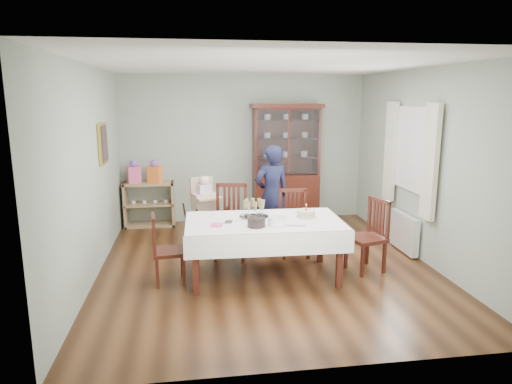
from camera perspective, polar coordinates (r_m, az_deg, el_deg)
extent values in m
plane|color=#593319|center=(6.43, 1.22, -9.14)|extent=(5.00, 5.00, 0.00)
plane|color=#9EAA99|center=(8.53, -1.52, 5.42)|extent=(4.50, 0.00, 4.50)
plane|color=#9EAA99|center=(6.13, -19.98, 2.18)|extent=(0.00, 5.00, 5.00)
plane|color=#9EAA99|center=(6.82, 20.29, 3.08)|extent=(0.00, 5.00, 5.00)
plane|color=white|center=(6.02, 1.34, 15.63)|extent=(5.00, 5.00, 0.00)
cube|color=#4D1C13|center=(5.82, 0.99, -3.94)|extent=(1.92, 1.09, 0.06)
cube|color=white|center=(5.81, 0.99, -3.60)|extent=(2.03, 1.20, 0.01)
cube|color=#4D1C13|center=(8.57, 3.69, -0.68)|extent=(1.20, 0.45, 0.90)
cube|color=white|center=(8.22, 4.06, 6.20)|extent=(1.12, 0.01, 1.16)
cube|color=#4D1C13|center=(8.37, 3.85, 10.70)|extent=(1.30, 0.48, 0.07)
cube|color=tan|center=(8.54, -13.05, -3.97)|extent=(0.90, 0.38, 0.04)
cube|color=tan|center=(8.45, -13.17, -1.49)|extent=(0.90, 0.38, 0.03)
cube|color=tan|center=(8.37, -13.29, 1.04)|extent=(0.90, 0.38, 0.04)
cube|color=tan|center=(8.50, -15.99, -1.57)|extent=(0.04, 0.38, 0.80)
cube|color=tan|center=(8.42, -10.33, -1.41)|extent=(0.04, 0.38, 0.80)
cube|color=gold|center=(6.86, -18.60, 5.77)|extent=(0.04, 0.48, 0.58)
cube|color=white|center=(7.04, 19.04, 5.06)|extent=(0.04, 1.02, 1.22)
cube|color=silver|center=(6.49, 20.99, 3.50)|extent=(0.07, 0.30, 1.55)
cube|color=silver|center=(7.58, 16.45, 4.90)|extent=(0.07, 0.30, 1.55)
cube|color=white|center=(7.26, 17.95, -4.77)|extent=(0.10, 0.80, 0.55)
cube|color=#4D1C13|center=(6.59, -3.23, -4.17)|extent=(0.56, 0.56, 0.05)
cube|color=#4D1C13|center=(6.73, -3.07, -1.28)|extent=(0.45, 0.13, 0.56)
cube|color=#4D1C13|center=(6.72, 4.82, -4.28)|extent=(0.45, 0.45, 0.05)
cube|color=#4D1C13|center=(6.84, 4.57, -1.70)|extent=(0.41, 0.06, 0.51)
cube|color=#4D1C13|center=(5.84, -10.77, -7.34)|extent=(0.43, 0.43, 0.05)
cube|color=#4D1C13|center=(5.76, -12.65, -5.15)|extent=(0.07, 0.38, 0.47)
cube|color=#4D1C13|center=(6.28, 13.55, -5.68)|extent=(0.54, 0.54, 0.05)
cube|color=#4D1C13|center=(6.33, 15.08, -3.10)|extent=(0.16, 0.41, 0.52)
imported|color=black|center=(7.18, 1.96, -0.36)|extent=(0.64, 0.49, 1.57)
cube|color=tan|center=(7.15, -6.42, -1.16)|extent=(0.44, 0.42, 0.26)
cube|color=tan|center=(7.10, -6.46, 0.52)|extent=(0.36, 0.17, 0.30)
cube|color=tan|center=(7.13, -6.44, -0.49)|extent=(0.42, 0.28, 0.03)
cube|color=silver|center=(7.11, -6.45, 0.18)|extent=(0.23, 0.20, 0.19)
sphere|color=beige|center=(7.08, -6.48, 1.37)|extent=(0.16, 0.16, 0.16)
cylinder|color=silver|center=(5.93, -0.24, -3.16)|extent=(0.38, 0.38, 0.01)
torus|color=silver|center=(5.93, -0.24, -3.06)|extent=(0.39, 0.39, 0.01)
cylinder|color=white|center=(5.96, 6.27, -3.15)|extent=(0.27, 0.27, 0.01)
cylinder|color=brown|center=(5.95, 6.28, -2.69)|extent=(0.23, 0.23, 0.08)
cylinder|color=silver|center=(5.94, 6.29, -2.28)|extent=(0.23, 0.23, 0.01)
cylinder|color=#F24C4C|center=(5.93, 6.30, -1.91)|extent=(0.01, 0.01, 0.07)
sphere|color=yellow|center=(5.92, 6.31, -1.56)|extent=(0.02, 0.02, 0.02)
cylinder|color=black|center=(5.52, 0.03, -3.81)|extent=(0.24, 0.24, 0.10)
cylinder|color=white|center=(5.59, 2.70, -3.66)|extent=(0.29, 0.29, 0.10)
cube|color=#E5548B|center=(5.58, -4.91, -4.12)|extent=(0.17, 0.17, 0.02)
cube|color=silver|center=(5.57, 4.82, -4.20)|extent=(0.27, 0.10, 0.01)
cube|color=#E5548B|center=(8.35, -14.99, 2.10)|extent=(0.25, 0.20, 0.30)
sphere|color=#E533B2|center=(8.32, -15.06, 3.44)|extent=(0.12, 0.12, 0.12)
cube|color=orange|center=(8.32, -12.54, 2.16)|extent=(0.27, 0.23, 0.29)
sphere|color=#E533B2|center=(8.29, -12.60, 3.53)|extent=(0.13, 0.13, 0.13)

